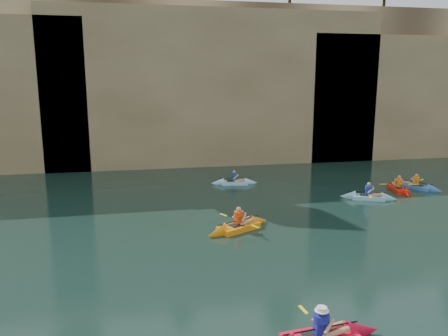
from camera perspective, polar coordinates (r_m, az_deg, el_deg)
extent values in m
cube|color=tan|center=(39.18, -5.82, 11.16)|extent=(70.00, 16.00, 12.00)
cube|color=#9A875D|center=(32.13, -0.89, 10.63)|extent=(24.00, 2.40, 11.40)
cube|color=black|center=(31.28, -11.53, 2.83)|extent=(3.50, 1.00, 3.20)
cube|color=black|center=(34.12, 12.71, 4.59)|extent=(5.00, 1.00, 4.50)
cone|color=red|center=(11.90, 17.66, -19.58)|extent=(0.95, 0.83, 0.74)
cube|color=black|center=(11.21, 11.79, -20.66)|extent=(0.60, 0.52, 0.04)
cube|color=navy|center=(11.14, 12.57, -19.30)|extent=(0.34, 0.24, 0.47)
sphere|color=tan|center=(10.97, 12.65, -17.78)|extent=(0.20, 0.20, 0.20)
cylinder|color=black|center=(11.19, 12.54, -19.75)|extent=(1.97, 0.25, 0.04)
cube|color=#FFFC15|center=(11.86, 10.31, -17.74)|extent=(0.12, 0.43, 0.02)
cylinder|color=white|center=(10.95, 12.66, -17.60)|extent=(0.34, 0.34, 0.09)
cube|color=orange|center=(18.40, 1.93, -7.68)|extent=(2.58, 1.87, 0.27)
cone|color=orange|center=(19.16, 4.60, -6.93)|extent=(1.14, 1.08, 0.75)
cone|color=orange|center=(17.69, -0.98, -8.48)|extent=(1.14, 1.08, 0.75)
cube|color=black|center=(18.27, 1.57, -7.46)|extent=(0.71, 0.67, 0.04)
cube|color=#D54312|center=(18.27, 1.94, -6.50)|extent=(0.40, 0.36, 0.50)
sphere|color=tan|center=(18.17, 1.94, -5.42)|extent=(0.21, 0.21, 0.21)
cylinder|color=black|center=(18.31, 1.93, -6.86)|extent=(1.97, 1.08, 0.04)
cube|color=#FFFC15|center=(19.04, -0.08, -6.13)|extent=(0.27, 0.41, 0.02)
cube|color=#FFFC15|center=(17.61, 4.12, -7.65)|extent=(0.27, 0.41, 0.02)
cube|color=#85CBDF|center=(24.15, 18.31, -3.62)|extent=(2.33, 1.57, 0.25)
cone|color=#85CBDF|center=(24.29, 20.78, -3.71)|extent=(1.00, 0.95, 0.69)
cone|color=#85CBDF|center=(24.07, 15.82, -3.52)|extent=(1.00, 0.95, 0.69)
cube|color=black|center=(24.12, 17.97, -3.38)|extent=(0.68, 0.62, 0.04)
cube|color=navy|center=(24.07, 18.36, -2.78)|extent=(0.37, 0.31, 0.46)
sphere|color=tan|center=(23.99, 18.41, -2.01)|extent=(0.19, 0.19, 0.19)
cylinder|color=black|center=(24.09, 18.35, -3.01)|extent=(1.88, 0.86, 0.04)
cube|color=#FFFC15|center=(24.98, 18.15, -2.49)|extent=(0.24, 0.42, 0.02)
cube|color=#FFFC15|center=(23.20, 18.56, -3.56)|extent=(0.24, 0.42, 0.02)
cube|color=red|center=(26.58, 21.82, -2.53)|extent=(1.17, 2.42, 0.25)
cone|color=red|center=(27.57, 21.03, -1.98)|extent=(0.83, 0.95, 0.67)
cone|color=red|center=(25.59, 22.69, -3.11)|extent=(0.83, 0.95, 0.67)
cube|color=black|center=(26.42, 21.95, -2.41)|extent=(0.53, 0.63, 0.04)
cube|color=orange|center=(26.50, 21.88, -1.79)|extent=(0.26, 0.34, 0.45)
sphere|color=tan|center=(26.43, 21.93, -1.10)|extent=(0.19, 0.19, 0.19)
cylinder|color=black|center=(26.52, 21.87, -1.97)|extent=(0.45, 1.95, 0.04)
cube|color=#FFFC15|center=(26.21, 20.04, -1.99)|extent=(0.43, 0.17, 0.02)
cube|color=#FFFC15|center=(26.85, 23.65, -1.96)|extent=(0.43, 0.17, 0.02)
cube|color=#96DFFB|center=(26.21, 1.34, -1.89)|extent=(2.23, 0.94, 0.24)
cone|color=#96DFFB|center=(26.32, 3.55, -1.85)|extent=(0.84, 0.74, 0.65)
cone|color=#96DFFB|center=(26.13, -0.88, -1.93)|extent=(0.84, 0.74, 0.65)
cube|color=black|center=(26.17, 1.02, -1.71)|extent=(0.60, 0.47, 0.04)
cube|color=navy|center=(26.13, 1.35, -1.17)|extent=(0.32, 0.23, 0.43)
sphere|color=tan|center=(26.06, 1.35, -0.50)|extent=(0.18, 0.18, 0.18)
cylinder|color=black|center=(26.15, 1.35, -1.34)|extent=(1.90, 0.28, 0.04)
cube|color=#FFFC15|center=(26.98, 1.18, -0.94)|extent=(0.13, 0.43, 0.02)
cube|color=#FFFC15|center=(25.32, 1.53, -1.77)|extent=(0.13, 0.43, 0.02)
cube|color=#3C77CD|center=(27.53, 23.73, -2.22)|extent=(1.85, 2.32, 0.24)
cone|color=#3C77CD|center=(27.93, 21.66, -1.87)|extent=(0.99, 1.04, 0.65)
cone|color=#3C77CD|center=(27.17, 25.87, -2.58)|extent=(0.99, 1.04, 0.65)
cube|color=black|center=(27.46, 24.04, -2.09)|extent=(0.64, 0.68, 0.04)
cube|color=orange|center=(27.46, 23.79, -1.53)|extent=(0.32, 0.35, 0.43)
sphere|color=tan|center=(27.39, 23.84, -0.90)|extent=(0.18, 0.18, 0.18)
cylinder|color=black|center=(27.47, 23.78, -1.70)|extent=(1.09, 1.62, 0.04)
cube|color=#FFFC15|center=(26.69, 23.09, -2.00)|extent=(0.39, 0.30, 0.02)
cube|color=#FFFC15|center=(28.26, 24.43, -1.41)|extent=(0.39, 0.30, 0.02)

